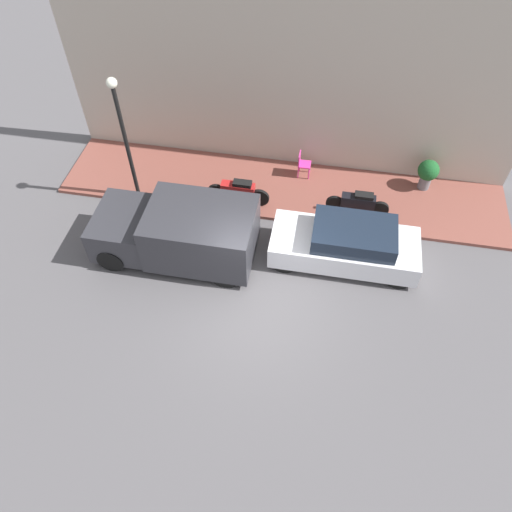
{
  "coord_description": "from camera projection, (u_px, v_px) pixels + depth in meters",
  "views": [
    {
      "loc": [
        -7.49,
        -1.33,
        10.97
      ],
      "look_at": [
        1.07,
        0.22,
        0.6
      ],
      "focal_mm": 35.0,
      "sensor_mm": 36.0,
      "label": 1
    }
  ],
  "objects": [
    {
      "name": "motorcycle_black",
      "position": [
        358.0,
        203.0,
        14.98
      ],
      "size": [
        0.3,
        1.89,
        0.78
      ],
      "color": "black",
      "rests_on": "sidewalk"
    },
    {
      "name": "potted_plant",
      "position": [
        428.0,
        172.0,
        15.55
      ],
      "size": [
        0.66,
        0.66,
        1.03
      ],
      "color": "slate",
      "rests_on": "sidewalk"
    },
    {
      "name": "parked_car",
      "position": [
        346.0,
        244.0,
        13.74
      ],
      "size": [
        1.64,
        4.06,
        1.33
      ],
      "color": "silver",
      "rests_on": "ground_plane"
    },
    {
      "name": "streetlamp",
      "position": [
        123.0,
        128.0,
        13.84
      ],
      "size": [
        0.29,
        0.29,
        4.07
      ],
      "color": "black",
      "rests_on": "sidewalk"
    },
    {
      "name": "building_facade",
      "position": [
        293.0,
        70.0,
        14.5
      ],
      "size": [
        0.3,
        14.04,
        6.68
      ],
      "color": "#B2A899",
      "rests_on": "ground_plane"
    },
    {
      "name": "cafe_chair",
      "position": [
        302.0,
        163.0,
        16.05
      ],
      "size": [
        0.4,
        0.4,
        0.85
      ],
      "color": "#D8338C",
      "rests_on": "sidewalk"
    },
    {
      "name": "delivery_van",
      "position": [
        178.0,
        232.0,
        13.73
      ],
      "size": [
        2.08,
        4.46,
        1.7
      ],
      "color": "#2D2D33",
      "rests_on": "ground_plane"
    },
    {
      "name": "sidewalk",
      "position": [
        281.0,
        189.0,
        16.05
      ],
      "size": [
        2.76,
        14.04,
        0.11
      ],
      "color": "brown",
      "rests_on": "ground_plane"
    },
    {
      "name": "motorcycle_red",
      "position": [
        238.0,
        191.0,
        15.24
      ],
      "size": [
        0.3,
        1.93,
        0.85
      ],
      "color": "#B21E1E",
      "rests_on": "sidewalk"
    },
    {
      "name": "ground_plane",
      "position": [
        257.0,
        302.0,
        13.29
      ],
      "size": [
        60.0,
        60.0,
        0.0
      ],
      "primitive_type": "plane",
      "color": "#514F51"
    }
  ]
}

